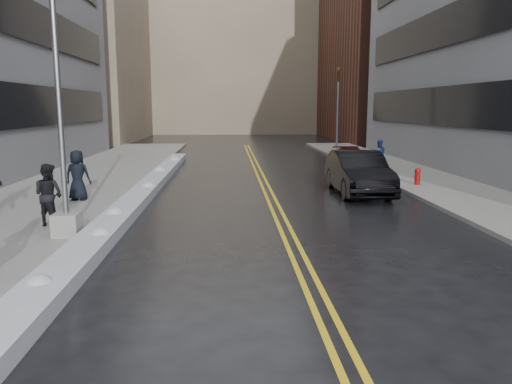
{
  "coord_description": "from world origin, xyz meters",
  "views": [
    {
      "loc": [
        0.91,
        -10.82,
        3.46
      ],
      "look_at": [
        1.59,
        1.77,
        1.3
      ],
      "focal_mm": 35.0,
      "sensor_mm": 36.0,
      "label": 1
    }
  ],
  "objects": [
    {
      "name": "sidewalk_west",
      "position": [
        -5.75,
        10.0,
        0.07
      ],
      "size": [
        5.5,
        50.0,
        0.15
      ],
      "primitive_type": "cube",
      "color": "gray",
      "rests_on": "ground"
    },
    {
      "name": "car_black",
      "position": [
        6.07,
        8.69,
        0.86
      ],
      "size": [
        1.87,
        5.22,
        1.71
      ],
      "primitive_type": "imported",
      "rotation": [
        0.0,
        0.0,
        -0.01
      ],
      "color": "black",
      "rests_on": "ground"
    },
    {
      "name": "fire_hydrant",
      "position": [
        9.0,
        10.0,
        0.55
      ],
      "size": [
        0.26,
        0.26,
        0.73
      ],
      "color": "maroon",
      "rests_on": "sidewalk_east"
    },
    {
      "name": "lane_line_left",
      "position": [
        2.35,
        10.0,
        0.0
      ],
      "size": [
        0.12,
        50.0,
        0.01
      ],
      "primitive_type": "cube",
      "color": "gold",
      "rests_on": "ground"
    },
    {
      "name": "lamppost",
      "position": [
        -3.3,
        2.0,
        2.53
      ],
      "size": [
        0.65,
        0.65,
        7.62
      ],
      "color": "gray",
      "rests_on": "sidewalk_west"
    },
    {
      "name": "sidewalk_east",
      "position": [
        10.0,
        10.0,
        0.07
      ],
      "size": [
        4.0,
        50.0,
        0.15
      ],
      "primitive_type": "cube",
      "color": "gray",
      "rests_on": "ground"
    },
    {
      "name": "building_far",
      "position": [
        2.0,
        60.0,
        11.0
      ],
      "size": [
        36.0,
        16.0,
        22.0
      ],
      "primitive_type": "cube",
      "color": "gray",
      "rests_on": "ground"
    },
    {
      "name": "building_east_far",
      "position": [
        19.0,
        42.0,
        14.0
      ],
      "size": [
        14.0,
        20.0,
        28.0
      ],
      "primitive_type": "cube",
      "color": "#562D21",
      "rests_on": "ground"
    },
    {
      "name": "car_maroon",
      "position": [
        7.5,
        15.77,
        0.62
      ],
      "size": [
        2.08,
        4.41,
        1.24
      ],
      "primitive_type": "imported",
      "rotation": [
        0.0,
        0.0,
        -0.08
      ],
      "color": "#3E0A0A",
      "rests_on": "ground"
    },
    {
      "name": "snow_ridge",
      "position": [
        -2.45,
        8.0,
        0.17
      ],
      "size": [
        0.9,
        30.0,
        0.34
      ],
      "primitive_type": "cube",
      "color": "silver",
      "rests_on": "ground"
    },
    {
      "name": "ground",
      "position": [
        0.0,
        0.0,
        0.0
      ],
      "size": [
        160.0,
        160.0,
        0.0
      ],
      "primitive_type": "plane",
      "color": "black",
      "rests_on": "ground"
    },
    {
      "name": "pedestrian_east",
      "position": [
        8.82,
        15.07,
        0.95
      ],
      "size": [
        0.79,
        0.63,
        1.61
      ],
      "primitive_type": "imported",
      "rotation": [
        0.0,
        0.0,
        3.12
      ],
      "color": "navy",
      "rests_on": "sidewalk_east"
    },
    {
      "name": "pedestrian_c",
      "position": [
        -4.5,
        7.12,
        1.05
      ],
      "size": [
        0.93,
        0.65,
        1.8
      ],
      "primitive_type": "imported",
      "rotation": [
        0.0,
        0.0,
        3.05
      ],
      "color": "black",
      "rests_on": "sidewalk_west"
    },
    {
      "name": "lane_line_right",
      "position": [
        2.65,
        10.0,
        0.0
      ],
      "size": [
        0.12,
        50.0,
        0.01
      ],
      "primitive_type": "cube",
      "color": "gold",
      "rests_on": "ground"
    },
    {
      "name": "pedestrian_b",
      "position": [
        -4.16,
        3.23,
        1.03
      ],
      "size": [
        1.05,
        0.95,
        1.76
      ],
      "primitive_type": "imported",
      "rotation": [
        0.0,
        0.0,
        2.74
      ],
      "color": "black",
      "rests_on": "sidewalk_west"
    },
    {
      "name": "traffic_signal",
      "position": [
        8.5,
        24.0,
        3.4
      ],
      "size": [
        0.16,
        0.2,
        6.0
      ],
      "color": "gray",
      "rests_on": "sidewalk_east"
    },
    {
      "name": "building_west_far",
      "position": [
        -15.5,
        44.0,
        9.0
      ],
      "size": [
        14.0,
        22.0,
        18.0
      ],
      "primitive_type": "cube",
      "color": "gray",
      "rests_on": "ground"
    }
  ]
}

